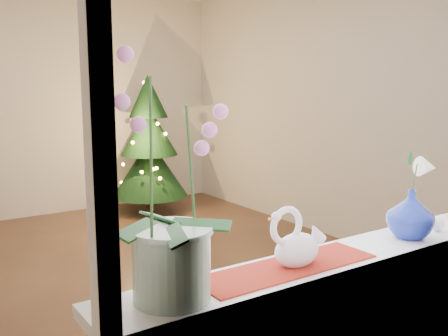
# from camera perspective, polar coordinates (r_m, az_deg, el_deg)

# --- Properties ---
(ground) EXTENTS (5.00, 5.00, 0.00)m
(ground) POSITION_cam_1_polar(r_m,az_deg,el_deg) (4.22, -11.00, -12.37)
(ground) COLOR #3B2318
(ground) RESTS_ON ground
(wall_back) EXTENTS (4.50, 0.10, 2.70)m
(wall_back) POSITION_cam_1_polar(r_m,az_deg,el_deg) (6.31, -20.42, 6.96)
(wall_back) COLOR beige
(wall_back) RESTS_ON ground
(wall_front) EXTENTS (4.50, 0.10, 2.70)m
(wall_front) POSITION_cam_1_polar(r_m,az_deg,el_deg) (1.89, 18.94, 2.74)
(wall_front) COLOR beige
(wall_front) RESTS_ON ground
(wall_right) EXTENTS (0.10, 5.00, 2.70)m
(wall_right) POSITION_cam_1_polar(r_m,az_deg,el_deg) (5.22, 12.00, 6.96)
(wall_right) COLOR beige
(wall_right) RESTS_ON ground
(windowsill) EXTENTS (2.20, 0.26, 0.04)m
(windowsill) POSITION_cam_1_polar(r_m,az_deg,el_deg) (2.06, 15.36, -9.38)
(windowsill) COLOR white
(windowsill) RESTS_ON window_apron
(window_frame) EXTENTS (2.22, 0.06, 1.60)m
(window_frame) POSITION_cam_1_polar(r_m,az_deg,el_deg) (1.90, 18.78, 13.37)
(window_frame) COLOR white
(window_frame) RESTS_ON windowsill
(runner) EXTENTS (0.70, 0.20, 0.01)m
(runner) POSITION_cam_1_polar(r_m,az_deg,el_deg) (1.80, 7.31, -11.17)
(runner) COLOR maroon
(runner) RESTS_ON windowsill
(orchid_pot) EXTENTS (0.27, 0.27, 0.74)m
(orchid_pot) POSITION_cam_1_polar(r_m,az_deg,el_deg) (1.44, -6.20, -1.21)
(orchid_pot) COLOR white
(orchid_pot) RESTS_ON windowsill
(swan) EXTENTS (0.26, 0.15, 0.21)m
(swan) POSITION_cam_1_polar(r_m,az_deg,el_deg) (1.79, 8.39, -7.83)
(swan) COLOR white
(swan) RESTS_ON windowsill
(blue_vase) EXTENTS (0.28, 0.28, 0.23)m
(blue_vase) POSITION_cam_1_polar(r_m,az_deg,el_deg) (2.23, 20.57, -4.56)
(blue_vase) COLOR navy
(blue_vase) RESTS_ON windowsill
(lily) EXTENTS (0.13, 0.07, 0.18)m
(lily) POSITION_cam_1_polar(r_m,az_deg,el_deg) (2.19, 20.88, 0.66)
(lily) COLOR white
(lily) RESTS_ON blue_vase
(paperweight) EXTENTS (0.07, 0.07, 0.06)m
(paperweight) POSITION_cam_1_polar(r_m,az_deg,el_deg) (2.40, 23.24, -5.89)
(paperweight) COLOR white
(paperweight) RESTS_ON windowsill
(xmas_tree) EXTENTS (1.00, 1.00, 1.69)m
(xmas_tree) POSITION_cam_1_polar(r_m,az_deg,el_deg) (6.22, -8.55, 2.72)
(xmas_tree) COLOR black
(xmas_tree) RESTS_ON ground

